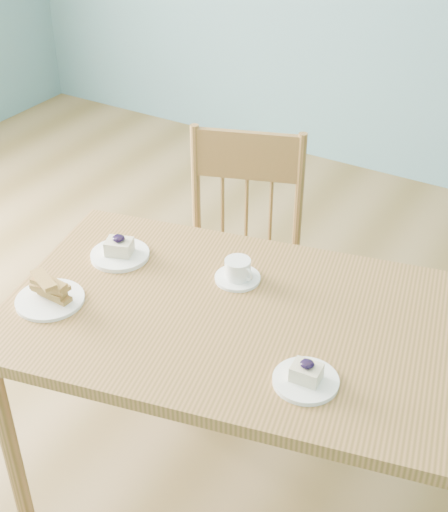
% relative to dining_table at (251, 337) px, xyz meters
% --- Properties ---
extents(room, '(5.01, 5.01, 2.71)m').
position_rel_dining_table_xyz_m(room, '(-0.39, -0.13, 0.70)').
color(room, olive).
rests_on(room, ground).
extents(dining_table, '(1.48, 1.04, 0.72)m').
position_rel_dining_table_xyz_m(dining_table, '(0.00, 0.00, 0.00)').
color(dining_table, '#A26D3D').
rests_on(dining_table, ground).
extents(dining_chair, '(0.53, 0.52, 0.92)m').
position_rel_dining_table_xyz_m(dining_chair, '(-0.34, 0.54, -0.18)').
color(dining_chair, '#A26D3D').
rests_on(dining_chair, ground).
extents(cheesecake_plate_near, '(0.16, 0.16, 0.07)m').
position_rel_dining_table_xyz_m(cheesecake_plate_near, '(0.23, -0.16, 0.09)').
color(cheesecake_plate_near, white).
rests_on(cheesecake_plate_near, dining_table).
extents(cheesecake_plate_far, '(0.18, 0.18, 0.07)m').
position_rel_dining_table_xyz_m(cheesecake_plate_far, '(-0.48, 0.05, 0.09)').
color(cheesecake_plate_far, white).
rests_on(cheesecake_plate_far, dining_table).
extents(coffee_cup, '(0.13, 0.13, 0.07)m').
position_rel_dining_table_xyz_m(coffee_cup, '(-0.12, 0.13, 0.10)').
color(coffee_cup, white).
rests_on(coffee_cup, dining_table).
extents(biscotti_plate, '(0.19, 0.19, 0.09)m').
position_rel_dining_table_xyz_m(biscotti_plate, '(-0.51, -0.23, 0.10)').
color(biscotti_plate, white).
rests_on(biscotti_plate, dining_table).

